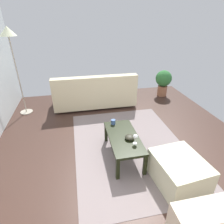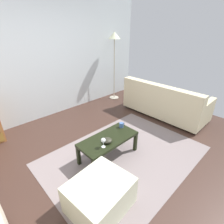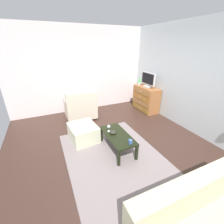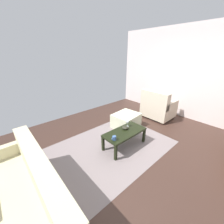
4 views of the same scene
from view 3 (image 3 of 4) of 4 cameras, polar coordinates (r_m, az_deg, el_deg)
The scene contains 13 objects.
ground_plane at distance 3.53m, azimuth 2.50°, elevation -14.13°, with size 5.86×4.86×0.05m, color #39261F.
wall_accent_rear at distance 4.33m, azimuth 30.21°, elevation 10.41°, with size 5.86×0.12×2.74m, color silver.
wall_plain_left at distance 5.37m, azimuth -10.72°, elevation 15.22°, with size 0.12×4.86×2.74m, color silver.
area_rug at distance 3.30m, azimuth 0.91°, elevation -16.59°, with size 2.60×1.90×0.01m, color slate.
dresser at distance 5.45m, azimuth 12.60°, elevation 4.88°, with size 0.99×0.49×0.84m.
tv at distance 5.30m, azimuth 13.45°, elevation 11.81°, with size 0.65×0.18×0.48m.
lava_lamp at distance 5.59m, azimuth 10.33°, elevation 11.57°, with size 0.09×0.09×0.33m.
coffee_table at distance 3.32m, azimuth 2.13°, elevation -9.27°, with size 0.98×0.46×0.38m.
wine_glass at distance 3.35m, azimuth -1.22°, elevation -5.56°, with size 0.07×0.07×0.16m.
mug at distance 3.02m, azimuth 6.97°, elevation -11.10°, with size 0.11×0.08×0.08m.
bowl_decorative at distance 3.32m, azimuth 0.36°, elevation -7.58°, with size 0.15×0.15×0.07m, color #29291E.
armchair at distance 4.82m, azimuth -11.75°, elevation 1.65°, with size 0.80×0.89×0.92m.
ottoman at distance 3.78m, azimuth -10.74°, elevation -7.66°, with size 0.70×0.60×0.40m, color beige.
Camera 3 is at (2.46, -1.28, 2.15)m, focal length 24.26 mm.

